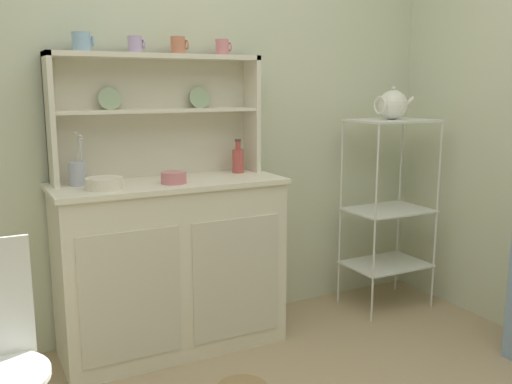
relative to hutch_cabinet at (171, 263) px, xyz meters
The scene contains 13 objects.
wall_back 0.85m from the hutch_cabinet, 67.32° to the left, with size 3.84×0.05×2.50m, color beige.
hutch_cabinet is the anchor object (origin of this frame).
hutch_shelf_unit 0.80m from the hutch_cabinet, 90.00° to the left, with size 1.05×0.18×0.61m.
bakers_rack 1.35m from the hutch_cabinet, ahead, with size 0.48×0.34×1.13m.
cup_sky_0 1.14m from the hutch_cabinet, 160.95° to the left, with size 0.10×0.08×0.09m.
cup_lilac_1 1.08m from the hutch_cabinet, 131.01° to the left, with size 0.08×0.07×0.08m.
cup_terracotta_2 1.08m from the hutch_cabinet, 48.05° to the left, with size 0.09×0.07×0.08m.
cup_rose_3 1.13m from the hutch_cabinet, 19.34° to the left, with size 0.08×0.07×0.08m.
bowl_mixing_large 0.56m from the hutch_cabinet, 167.42° to the right, with size 0.17×0.17×0.05m, color silver.
bowl_floral_medium 0.45m from the hutch_cabinet, 90.00° to the right, with size 0.12×0.12×0.05m, color #D17A84.
jam_bottle 0.65m from the hutch_cabinet, 11.72° to the left, with size 0.06×0.06×0.18m.
utensil_jar 0.64m from the hutch_cabinet, 169.34° to the left, with size 0.08×0.08×0.25m.
porcelain_teapot 1.54m from the hutch_cabinet, ahead, with size 0.26×0.17×0.19m.
Camera 1 is at (-0.97, -1.22, 1.32)m, focal length 39.37 mm.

